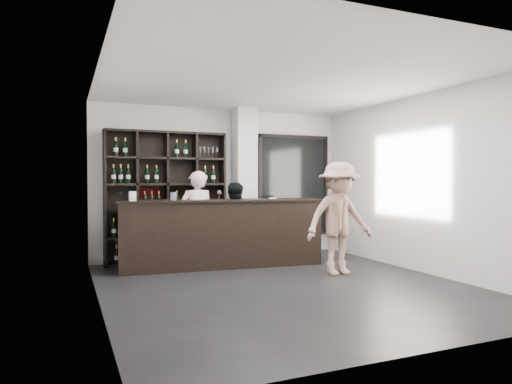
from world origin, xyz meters
name	(u,v)px	position (x,y,z in m)	size (l,w,h in m)	color
floor	(285,286)	(0.00, 0.00, -0.01)	(5.00, 5.50, 0.01)	black
wine_shelf	(166,197)	(-1.15, 2.57, 1.20)	(2.20, 0.35, 2.40)	black
structural_column	(244,183)	(0.35, 2.47, 1.45)	(0.40, 0.40, 2.90)	silver
glass_panel	(294,185)	(1.55, 2.69, 1.40)	(1.60, 0.08, 2.10)	black
tasting_counter	(222,233)	(-0.35, 1.73, 0.59)	(3.55, 0.73, 1.17)	black
taster_pink	(197,218)	(-0.74, 2.00, 0.84)	(0.61, 0.40, 1.67)	#FAC7CF
taster_black	(233,224)	(-0.10, 1.85, 0.73)	(0.71, 0.56, 1.47)	black
customer	(339,218)	(1.17, 0.40, 0.90)	(1.16, 0.67, 1.80)	tan
wine_glass	(219,194)	(-0.44, 1.62, 1.27)	(0.08, 0.08, 0.19)	white
spit_cup	(173,196)	(-1.22, 1.69, 1.24)	(0.10, 0.10, 0.13)	silver
napkin_stack	(272,198)	(0.61, 1.73, 1.18)	(0.12, 0.12, 0.02)	white
card_stand	(133,196)	(-1.87, 1.71, 1.25)	(0.10, 0.05, 0.16)	white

